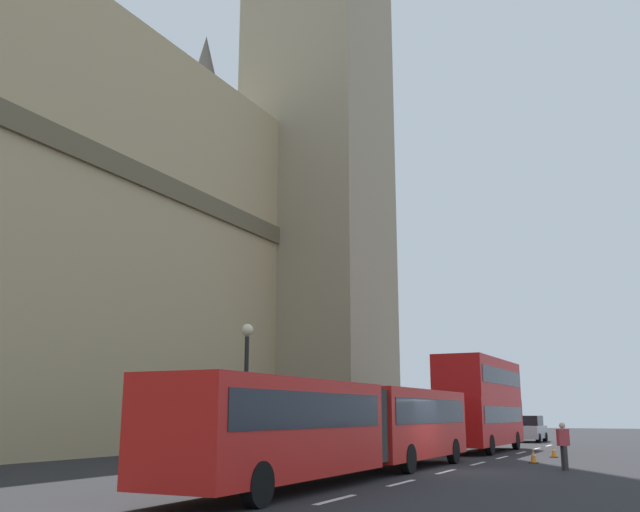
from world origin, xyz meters
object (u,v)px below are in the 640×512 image
(articulated_bus, at_px, (351,422))
(street_lamp, at_px, (246,384))
(double_decker_bus, at_px, (481,400))
(sedan_lead, at_px, (530,429))
(pedestrian_near_cones, at_px, (563,444))
(traffic_cone_middle, at_px, (554,451))
(traffic_cone_west, at_px, (533,456))

(articulated_bus, relative_size, street_lamp, 3.58)
(articulated_bus, xyz_separation_m, double_decker_bus, (17.50, 0.00, 0.96))
(articulated_bus, distance_m, sedan_lead, 32.29)
(double_decker_bus, relative_size, pedestrian_near_cones, 5.93)
(traffic_cone_middle, bearing_deg, articulated_bus, 163.55)
(traffic_cone_west, relative_size, street_lamp, 0.11)
(sedan_lead, height_order, traffic_cone_west, sedan_lead)
(pedestrian_near_cones, bearing_deg, traffic_cone_middle, 11.11)
(traffic_cone_middle, xyz_separation_m, pedestrian_near_cones, (-7.84, -1.54, 0.63))
(articulated_bus, height_order, double_decker_bus, double_decker_bus)
(articulated_bus, distance_m, traffic_cone_west, 10.59)
(sedan_lead, bearing_deg, street_lamp, 172.11)
(sedan_lead, height_order, traffic_cone_middle, sedan_lead)
(double_decker_bus, height_order, traffic_cone_middle, double_decker_bus)
(sedan_lead, xyz_separation_m, traffic_cone_west, (-22.58, -4.12, -0.63))
(traffic_cone_west, height_order, pedestrian_near_cones, pedestrian_near_cones)
(articulated_bus, relative_size, double_decker_bus, 1.88)
(double_decker_bus, bearing_deg, traffic_cone_middle, -129.43)
(pedestrian_near_cones, bearing_deg, sedan_lead, 12.62)
(sedan_lead, bearing_deg, traffic_cone_middle, -166.73)
(articulated_bus, bearing_deg, street_lamp, 80.89)
(double_decker_bus, bearing_deg, traffic_cone_west, -152.91)
(traffic_cone_west, bearing_deg, traffic_cone_middle, -2.19)
(sedan_lead, distance_m, pedestrian_near_cones, 26.68)
(articulated_bus, bearing_deg, double_decker_bus, 0.01)
(double_decker_bus, height_order, sedan_lead, double_decker_bus)
(pedestrian_near_cones, bearing_deg, traffic_cone_west, 26.29)
(street_lamp, bearing_deg, traffic_cone_middle, -32.96)
(traffic_cone_middle, bearing_deg, pedestrian_near_cones, -168.89)
(sedan_lead, distance_m, traffic_cone_middle, 18.71)
(traffic_cone_west, xyz_separation_m, street_lamp, (-8.98, 8.50, 2.77))
(articulated_bus, height_order, traffic_cone_middle, articulated_bus)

